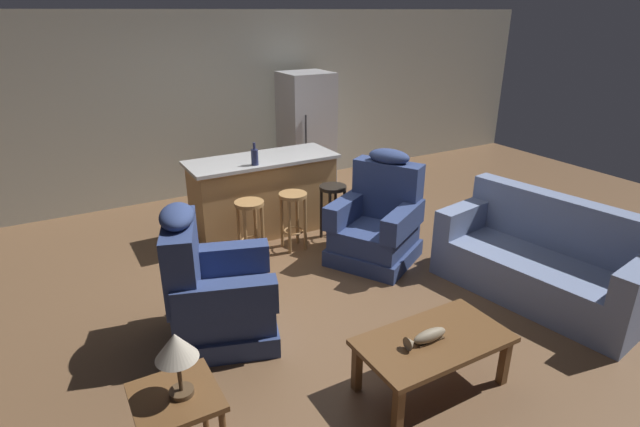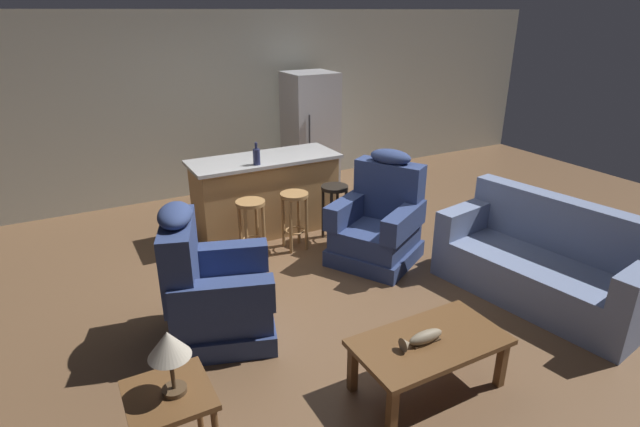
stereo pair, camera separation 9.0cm
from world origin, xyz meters
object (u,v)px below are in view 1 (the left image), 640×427
at_px(couch, 543,262).
at_px(table_lamp, 176,349).
at_px(fish_figurine, 426,337).
at_px(end_table, 177,408).
at_px(coffee_table, 433,345).
at_px(bar_stool_left, 250,219).
at_px(recliner_near_lamp, 213,292).
at_px(refrigerator, 306,132).
at_px(bottle_tall_green, 255,157).
at_px(kitchen_island, 264,195).
at_px(bar_stool_middle, 293,211).
at_px(recliner_near_island, 378,222).
at_px(bar_stool_right, 333,202).

bearing_deg(couch, table_lamp, -4.70).
xyz_separation_m(fish_figurine, end_table, (-1.69, 0.19, -0.00)).
xyz_separation_m(coffee_table, bar_stool_left, (-0.36, 2.56, 0.11)).
xyz_separation_m(recliner_near_lamp, refrigerator, (2.49, 3.01, 0.46)).
relative_size(coffee_table, end_table, 1.96).
distance_m(refrigerator, bottle_tall_green, 2.03).
distance_m(coffee_table, kitchen_island, 3.20).
height_order(coffee_table, bar_stool_left, bar_stool_left).
height_order(table_lamp, bar_stool_left, table_lamp).
bearing_deg(kitchen_island, bar_stool_middle, -81.87).
xyz_separation_m(coffee_table, table_lamp, (-1.74, 0.17, 0.50)).
bearing_deg(bar_stool_middle, kitchen_island, 98.13).
xyz_separation_m(recliner_near_island, kitchen_island, (-0.80, 1.29, 0.06)).
xyz_separation_m(recliner_near_island, end_table, (-2.65, -1.72, 0.04)).
bearing_deg(kitchen_island, table_lamp, -121.08).
bearing_deg(bottle_tall_green, coffee_table, -87.97).
relative_size(end_table, table_lamp, 1.37).
relative_size(table_lamp, bottle_tall_green, 1.58).
bearing_deg(recliner_near_lamp, table_lamp, -97.23).
bearing_deg(bar_stool_left, bar_stool_right, 0.00).
bearing_deg(kitchen_island, recliner_near_island, -58.38).
bearing_deg(bar_stool_right, bar_stool_middle, 180.00).
bearing_deg(bar_stool_left, recliner_near_lamp, -124.53).
bearing_deg(couch, end_table, -4.95).
distance_m(table_lamp, refrigerator, 5.22).
bearing_deg(coffee_table, bottle_tall_green, 92.03).
bearing_deg(kitchen_island, recliner_near_lamp, -124.58).
bearing_deg(table_lamp, end_table, 160.84).
bearing_deg(recliner_near_island, end_table, 3.10).
relative_size(fish_figurine, recliner_near_lamp, 0.28).
height_order(recliner_near_island, end_table, recliner_near_island).
height_order(coffee_table, bar_stool_right, bar_stool_right).
height_order(couch, end_table, couch).
bearing_deg(table_lamp, bar_stool_left, 59.92).
distance_m(coffee_table, table_lamp, 1.82).
xyz_separation_m(table_lamp, kitchen_island, (1.82, 3.02, -0.39)).
bearing_deg(bottle_tall_green, end_table, -121.06).
height_order(fish_figurine, bar_stool_middle, bar_stool_middle).
distance_m(end_table, kitchen_island, 3.54).
bearing_deg(bar_stool_middle, recliner_near_lamp, -138.56).
relative_size(table_lamp, refrigerator, 0.23).
bearing_deg(bar_stool_left, table_lamp, -120.08).
relative_size(end_table, bar_stool_left, 0.82).
xyz_separation_m(coffee_table, bar_stool_right, (0.70, 2.56, 0.11)).
height_order(bar_stool_left, bar_stool_right, same).
bearing_deg(bar_stool_middle, bar_stool_left, 180.00).
height_order(bar_stool_right, refrigerator, refrigerator).
distance_m(recliner_near_lamp, refrigerator, 3.94).
distance_m(kitchen_island, bar_stool_middle, 0.64).
height_order(end_table, bar_stool_left, bar_stool_left).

